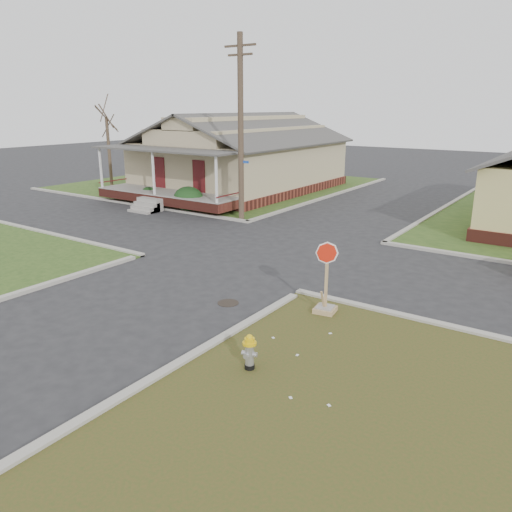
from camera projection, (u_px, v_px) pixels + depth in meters
The scene contains 11 objects.
ground at pixel (185, 284), 16.52m from camera, with size 120.00×120.00×0.00m, color #252527.
verge_far_left at pixel (219, 184), 37.78m from camera, with size 19.00×19.00×0.05m, color #2C4719.
curbs at pixel (268, 250), 20.46m from camera, with size 80.00×40.00×0.12m, color #A4A094, non-canonical shape.
manhole at pixel (228, 303), 14.93m from camera, with size 0.64×0.64×0.01m, color black.
corner_house at pixel (240, 157), 34.46m from camera, with size 10.10×15.50×5.30m.
utility_pole at pixel (241, 127), 24.48m from camera, with size 1.80×0.28×9.00m.
tree_far_left at pixel (109, 153), 35.07m from camera, with size 0.22×0.22×4.90m, color #3F3024.
fire_hydrant at pixel (250, 350), 10.97m from camera, with size 0.31×0.31×0.83m.
stop_sign at pixel (326, 297), 14.03m from camera, with size 0.59×0.57×2.07m.
hedge_left at pixel (149, 194), 30.24m from camera, with size 1.29×1.06×0.99m, color #143817.
hedge_right at pixel (188, 199), 28.00m from camera, with size 1.62×1.33×1.24m, color #143817.
Camera 1 is at (10.79, -11.46, 5.64)m, focal length 35.00 mm.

